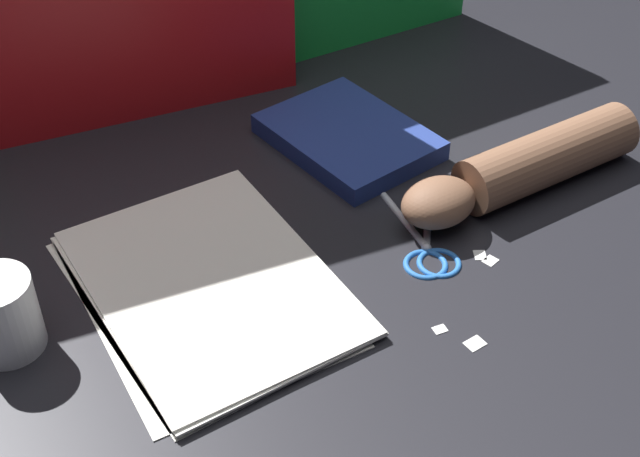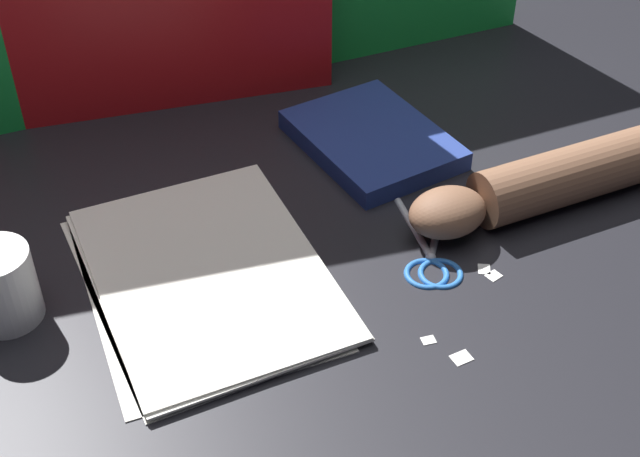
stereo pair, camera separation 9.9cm
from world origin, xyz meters
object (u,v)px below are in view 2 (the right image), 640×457
Objects in this scene: paper_stack at (205,275)px; hand_forearm at (541,182)px; scissors at (431,256)px; mug at (1,286)px; book_closed at (372,140)px.

hand_forearm is at bearing -6.05° from paper_stack.
mug is (-0.46, 0.11, 0.04)m from scissors.
paper_stack is at bearing -152.27° from book_closed.
scissors is 1.97× the size of mug.
book_closed is at bearing 27.73° from paper_stack.
mug is at bearing -166.65° from book_closed.
scissors is 0.48m from mug.
hand_forearm is (0.42, -0.04, 0.03)m from paper_stack.
book_closed reaches higher than scissors.
mug reaches higher than book_closed.
scissors is 0.49× the size of hand_forearm.
paper_stack is at bearing 162.73° from scissors.
mug reaches higher than paper_stack.
hand_forearm reaches higher than paper_stack.
paper_stack is 1.47× the size of book_closed.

